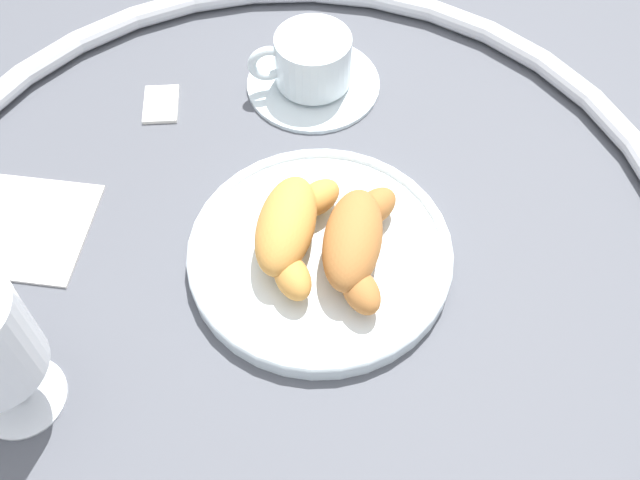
{
  "coord_description": "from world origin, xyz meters",
  "views": [
    {
      "loc": [
        0.27,
        0.24,
        0.54
      ],
      "look_at": [
        -0.01,
        0.03,
        0.03
      ],
      "focal_mm": 42.11,
      "sensor_mm": 36.0,
      "label": 1
    }
  ],
  "objects_px": {
    "pastry_plate": "(320,253)",
    "croissant_large": "(292,228)",
    "croissant_small": "(356,241)",
    "folded_napkin": "(26,227)",
    "coffee_cup_near": "(312,66)",
    "sugar_packet": "(161,103)"
  },
  "relations": [
    {
      "from": "pastry_plate",
      "to": "coffee_cup_near",
      "type": "height_order",
      "value": "coffee_cup_near"
    },
    {
      "from": "croissant_small",
      "to": "folded_napkin",
      "type": "xyz_separation_m",
      "value": [
        0.14,
        -0.26,
        -0.04
      ]
    },
    {
      "from": "pastry_plate",
      "to": "croissant_small",
      "type": "distance_m",
      "value": 0.04
    },
    {
      "from": "croissant_small",
      "to": "croissant_large",
      "type": "bearing_deg",
      "value": -66.4
    },
    {
      "from": "folded_napkin",
      "to": "sugar_packet",
      "type": "bearing_deg",
      "value": -176.4
    },
    {
      "from": "croissant_small",
      "to": "coffee_cup_near",
      "type": "bearing_deg",
      "value": -133.06
    },
    {
      "from": "pastry_plate",
      "to": "folded_napkin",
      "type": "height_order",
      "value": "pastry_plate"
    },
    {
      "from": "folded_napkin",
      "to": "coffee_cup_near",
      "type": "bearing_deg",
      "value": 162.74
    },
    {
      "from": "pastry_plate",
      "to": "croissant_small",
      "type": "height_order",
      "value": "croissant_small"
    },
    {
      "from": "sugar_packet",
      "to": "croissant_small",
      "type": "bearing_deg",
      "value": 41.07
    },
    {
      "from": "croissant_small",
      "to": "folded_napkin",
      "type": "height_order",
      "value": "croissant_small"
    },
    {
      "from": "sugar_packet",
      "to": "folded_napkin",
      "type": "height_order",
      "value": "sugar_packet"
    },
    {
      "from": "pastry_plate",
      "to": "croissant_large",
      "type": "relative_size",
      "value": 1.84
    },
    {
      "from": "sugar_packet",
      "to": "coffee_cup_near",
      "type": "bearing_deg",
      "value": 97.06
    },
    {
      "from": "sugar_packet",
      "to": "croissant_large",
      "type": "bearing_deg",
      "value": 33.66
    },
    {
      "from": "coffee_cup_near",
      "to": "sugar_packet",
      "type": "bearing_deg",
      "value": -42.24
    },
    {
      "from": "croissant_small",
      "to": "coffee_cup_near",
      "type": "height_order",
      "value": "same"
    },
    {
      "from": "coffee_cup_near",
      "to": "croissant_large",
      "type": "bearing_deg",
      "value": 32.9
    },
    {
      "from": "croissant_large",
      "to": "sugar_packet",
      "type": "height_order",
      "value": "croissant_large"
    },
    {
      "from": "pastry_plate",
      "to": "sugar_packet",
      "type": "distance_m",
      "value": 0.24
    },
    {
      "from": "pastry_plate",
      "to": "sugar_packet",
      "type": "bearing_deg",
      "value": -102.06
    },
    {
      "from": "sugar_packet",
      "to": "folded_napkin",
      "type": "bearing_deg",
      "value": -37.1
    }
  ]
}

